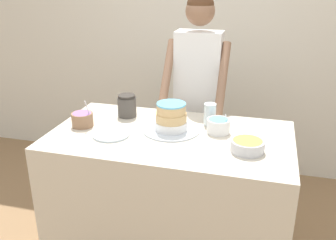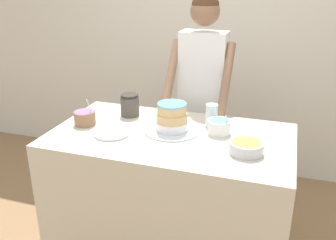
{
  "view_description": "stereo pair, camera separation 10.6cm",
  "coord_description": "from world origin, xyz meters",
  "px_view_note": "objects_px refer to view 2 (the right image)",
  "views": [
    {
      "loc": [
        0.54,
        -1.62,
        1.87
      ],
      "look_at": [
        -0.0,
        0.38,
        1.05
      ],
      "focal_mm": 40.0,
      "sensor_mm": 36.0,
      "label": 1
    },
    {
      "loc": [
        0.64,
        -1.59,
        1.87
      ],
      "look_at": [
        -0.0,
        0.38,
        1.05
      ],
      "focal_mm": 40.0,
      "sensor_mm": 36.0,
      "label": 2
    }
  ],
  "objects_px": {
    "frosting_bowl_olive": "(246,147)",
    "frosting_bowl_purple": "(85,117)",
    "drinking_glass": "(212,115)",
    "ceramic_plate": "(112,133)",
    "frosting_bowl_blue": "(219,126)",
    "cake": "(172,119)",
    "person_baker": "(202,83)",
    "stoneware_jar": "(130,105)"
  },
  "relations": [
    {
      "from": "person_baker",
      "to": "frosting_bowl_olive",
      "type": "xyz_separation_m",
      "value": [
        0.43,
        -0.77,
        -0.12
      ]
    },
    {
      "from": "cake",
      "to": "drinking_glass",
      "type": "relative_size",
      "value": 2.52
    },
    {
      "from": "frosting_bowl_blue",
      "to": "cake",
      "type": "bearing_deg",
      "value": -170.35
    },
    {
      "from": "frosting_bowl_blue",
      "to": "frosting_bowl_olive",
      "type": "bearing_deg",
      "value": -48.73
    },
    {
      "from": "frosting_bowl_purple",
      "to": "ceramic_plate",
      "type": "relative_size",
      "value": 0.84
    },
    {
      "from": "frosting_bowl_olive",
      "to": "ceramic_plate",
      "type": "bearing_deg",
      "value": 179.87
    },
    {
      "from": "frosting_bowl_olive",
      "to": "frosting_bowl_purple",
      "type": "xyz_separation_m",
      "value": [
        -1.05,
        0.09,
        0.01
      ]
    },
    {
      "from": "frosting_bowl_blue",
      "to": "ceramic_plate",
      "type": "height_order",
      "value": "frosting_bowl_blue"
    },
    {
      "from": "frosting_bowl_olive",
      "to": "frosting_bowl_blue",
      "type": "xyz_separation_m",
      "value": [
        -0.19,
        0.22,
        0.01
      ]
    },
    {
      "from": "cake",
      "to": "frosting_bowl_purple",
      "type": "distance_m",
      "value": 0.58
    },
    {
      "from": "frosting_bowl_olive",
      "to": "stoneware_jar",
      "type": "distance_m",
      "value": 0.91
    },
    {
      "from": "ceramic_plate",
      "to": "stoneware_jar",
      "type": "bearing_deg",
      "value": 94.07
    },
    {
      "from": "person_baker",
      "to": "drinking_glass",
      "type": "distance_m",
      "value": 0.47
    },
    {
      "from": "frosting_bowl_purple",
      "to": "stoneware_jar",
      "type": "distance_m",
      "value": 0.33
    },
    {
      "from": "frosting_bowl_purple",
      "to": "frosting_bowl_olive",
      "type": "bearing_deg",
      "value": -5.14
    },
    {
      "from": "frosting_bowl_olive",
      "to": "frosting_bowl_purple",
      "type": "distance_m",
      "value": 1.06
    },
    {
      "from": "frosting_bowl_olive",
      "to": "frosting_bowl_blue",
      "type": "relative_size",
      "value": 1.32
    },
    {
      "from": "cake",
      "to": "frosting_bowl_blue",
      "type": "height_order",
      "value": "cake"
    },
    {
      "from": "cake",
      "to": "frosting_bowl_purple",
      "type": "xyz_separation_m",
      "value": [
        -0.57,
        -0.08,
        -0.03
      ]
    },
    {
      "from": "frosting_bowl_olive",
      "to": "stoneware_jar",
      "type": "relative_size",
      "value": 1.24
    },
    {
      "from": "frosting_bowl_purple",
      "to": "ceramic_plate",
      "type": "distance_m",
      "value": 0.26
    },
    {
      "from": "drinking_glass",
      "to": "ceramic_plate",
      "type": "height_order",
      "value": "drinking_glass"
    },
    {
      "from": "frosting_bowl_purple",
      "to": "stoneware_jar",
      "type": "relative_size",
      "value": 1.24
    },
    {
      "from": "cake",
      "to": "drinking_glass",
      "type": "bearing_deg",
      "value": 37.0
    },
    {
      "from": "frosting_bowl_olive",
      "to": "ceramic_plate",
      "type": "distance_m",
      "value": 0.82
    },
    {
      "from": "frosting_bowl_purple",
      "to": "drinking_glass",
      "type": "xyz_separation_m",
      "value": [
        0.79,
        0.24,
        0.02
      ]
    },
    {
      "from": "person_baker",
      "to": "cake",
      "type": "bearing_deg",
      "value": -94.94
    },
    {
      "from": "cake",
      "to": "ceramic_plate",
      "type": "xyz_separation_m",
      "value": [
        -0.33,
        -0.17,
        -0.07
      ]
    },
    {
      "from": "frosting_bowl_purple",
      "to": "cake",
      "type": "bearing_deg",
      "value": 7.66
    },
    {
      "from": "drinking_glass",
      "to": "ceramic_plate",
      "type": "distance_m",
      "value": 0.65
    },
    {
      "from": "frosting_bowl_blue",
      "to": "ceramic_plate",
      "type": "relative_size",
      "value": 0.64
    },
    {
      "from": "ceramic_plate",
      "to": "frosting_bowl_purple",
      "type": "bearing_deg",
      "value": 158.57
    },
    {
      "from": "cake",
      "to": "ceramic_plate",
      "type": "distance_m",
      "value": 0.38
    },
    {
      "from": "drinking_glass",
      "to": "ceramic_plate",
      "type": "xyz_separation_m",
      "value": [
        -0.55,
        -0.33,
        -0.07
      ]
    },
    {
      "from": "drinking_glass",
      "to": "frosting_bowl_olive",
      "type": "bearing_deg",
      "value": -51.57
    },
    {
      "from": "person_baker",
      "to": "cake",
      "type": "relative_size",
      "value": 4.85
    },
    {
      "from": "cake",
      "to": "ceramic_plate",
      "type": "relative_size",
      "value": 1.59
    },
    {
      "from": "person_baker",
      "to": "frosting_bowl_blue",
      "type": "distance_m",
      "value": 0.6
    },
    {
      "from": "cake",
      "to": "frosting_bowl_olive",
      "type": "height_order",
      "value": "cake"
    },
    {
      "from": "drinking_glass",
      "to": "stoneware_jar",
      "type": "xyz_separation_m",
      "value": [
        -0.58,
        0.0,
        0.0
      ]
    },
    {
      "from": "drinking_glass",
      "to": "frosting_bowl_blue",
      "type": "bearing_deg",
      "value": -57.74
    },
    {
      "from": "person_baker",
      "to": "frosting_bowl_purple",
      "type": "relative_size",
      "value": 9.24
    }
  ]
}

